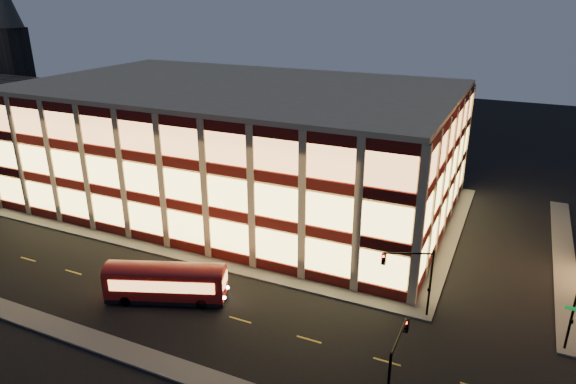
% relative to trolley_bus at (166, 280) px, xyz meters
% --- Properties ---
extents(ground, '(200.00, 200.00, 0.00)m').
position_rel_trolley_bus_xyz_m(ground, '(-2.90, 6.05, -1.89)').
color(ground, black).
rests_on(ground, ground).
extents(sidewalk_office_south, '(54.00, 2.00, 0.15)m').
position_rel_trolley_bus_xyz_m(sidewalk_office_south, '(-5.90, 7.05, -1.81)').
color(sidewalk_office_south, '#514F4C').
rests_on(sidewalk_office_south, ground).
extents(sidewalk_office_east, '(2.00, 30.00, 0.15)m').
position_rel_trolley_bus_xyz_m(sidewalk_office_east, '(20.10, 23.05, -1.81)').
color(sidewalk_office_east, '#514F4C').
rests_on(sidewalk_office_east, ground).
extents(sidewalk_tower_west, '(2.00, 30.00, 0.15)m').
position_rel_trolley_bus_xyz_m(sidewalk_tower_west, '(31.10, 23.05, -1.81)').
color(sidewalk_tower_west, '#514F4C').
rests_on(sidewalk_tower_west, ground).
extents(sidewalk_near, '(100.00, 2.00, 0.15)m').
position_rel_trolley_bus_xyz_m(sidewalk_near, '(-2.90, -6.95, -1.81)').
color(sidewalk_near, '#514F4C').
rests_on(sidewalk_near, ground).
extents(office_building, '(50.45, 30.45, 14.50)m').
position_rel_trolley_bus_xyz_m(office_building, '(-5.82, 22.96, 5.36)').
color(office_building, tan).
rests_on(office_building, ground).
extents(church_tower, '(5.00, 5.00, 18.00)m').
position_rel_trolley_bus_xyz_m(church_tower, '(-72.90, 46.05, 7.11)').
color(church_tower, '#2D2621').
rests_on(church_tower, ground).
extents(church_spire, '(6.00, 6.00, 10.00)m').
position_rel_trolley_bus_xyz_m(church_spire, '(-72.90, 46.05, 21.11)').
color(church_spire, '#4C473F').
rests_on(church_spire, church_tower).
extents(traffic_signal_far, '(3.79, 1.87, 6.00)m').
position_rel_trolley_bus_xyz_m(traffic_signal_far, '(19.31, 6.28, 2.22)').
color(traffic_signal_far, black).
rests_on(traffic_signal_far, ground).
extents(traffic_signal_right, '(1.20, 4.37, 6.00)m').
position_rel_trolley_bus_xyz_m(traffic_signal_right, '(30.60, 5.42, 2.21)').
color(traffic_signal_right, black).
rests_on(traffic_signal_right, ground).
extents(traffic_signal_near, '(0.32, 4.45, 6.00)m').
position_rel_trolley_bus_xyz_m(traffic_signal_near, '(20.60, -4.99, 2.24)').
color(traffic_signal_near, black).
rests_on(traffic_signal_near, ground).
extents(trolley_bus, '(10.29, 5.96, 3.41)m').
position_rel_trolley_bus_xyz_m(trolley_bus, '(0.00, 0.00, 0.00)').
color(trolley_bus, maroon).
rests_on(trolley_bus, ground).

